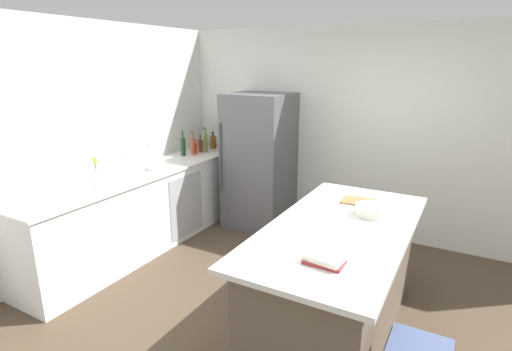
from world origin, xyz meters
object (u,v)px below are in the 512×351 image
(hot_sauce_bottle, at_px, (196,148))
(vinegar_bottle, at_px, (192,146))
(gin_bottle, at_px, (204,141))
(kitchen_island, at_px, (337,279))
(cookbook_stack, at_px, (325,259))
(mixing_bowl, at_px, (372,210))
(sink_faucet, at_px, (123,161))
(whiskey_bottle, at_px, (213,142))
(syrup_bottle, at_px, (201,146))
(olive_oil_bottle, at_px, (206,142))
(paper_towel_roll, at_px, (149,159))
(refrigerator, at_px, (259,161))
(flower_vase, at_px, (97,177))
(wine_bottle, at_px, (183,146))
(cutting_board, at_px, (359,201))

(hot_sauce_bottle, xyz_separation_m, vinegar_bottle, (0.02, -0.10, 0.05))
(gin_bottle, bearing_deg, kitchen_island, -34.32)
(cookbook_stack, bearing_deg, kitchen_island, 98.64)
(gin_bottle, height_order, mixing_bowl, gin_bottle)
(sink_faucet, bearing_deg, vinegar_bottle, 87.47)
(gin_bottle, relative_size, mixing_bowl, 1.18)
(whiskey_bottle, height_order, vinegar_bottle, vinegar_bottle)
(kitchen_island, height_order, syrup_bottle, syrup_bottle)
(whiskey_bottle, relative_size, olive_oil_bottle, 0.77)
(kitchen_island, bearing_deg, paper_towel_roll, 167.84)
(refrigerator, xyz_separation_m, olive_oil_bottle, (-0.85, -0.02, 0.18))
(refrigerator, distance_m, whiskey_bottle, 0.90)
(whiskey_bottle, bearing_deg, vinegar_bottle, -90.19)
(syrup_bottle, bearing_deg, flower_vase, -88.81)
(cookbook_stack, distance_m, mixing_bowl, 0.97)
(refrigerator, bearing_deg, gin_bottle, 175.21)
(gin_bottle, bearing_deg, refrigerator, -4.79)
(wine_bottle, bearing_deg, flower_vase, -85.90)
(refrigerator, height_order, sink_faucet, refrigerator)
(whiskey_bottle, relative_size, vinegar_bottle, 0.76)
(paper_towel_roll, bearing_deg, hot_sauce_bottle, 93.42)
(paper_towel_roll, distance_m, gin_bottle, 1.25)
(flower_vase, bearing_deg, vinegar_bottle, 90.82)
(sink_faucet, distance_m, paper_towel_roll, 0.33)
(kitchen_island, height_order, vinegar_bottle, vinegar_bottle)
(kitchen_island, height_order, cutting_board, cutting_board)
(syrup_bottle, bearing_deg, paper_towel_roll, -87.40)
(olive_oil_bottle, xyz_separation_m, cookbook_stack, (2.59, -2.30, -0.10))
(paper_towel_roll, distance_m, hot_sauce_bottle, 0.95)
(vinegar_bottle, xyz_separation_m, cutting_board, (2.49, -0.78, -0.12))
(refrigerator, xyz_separation_m, flower_vase, (-0.85, -1.90, 0.15))
(gin_bottle, xyz_separation_m, syrup_bottle, (0.07, -0.18, -0.03))
(vinegar_bottle, distance_m, mixing_bowl, 2.87)
(kitchen_island, xyz_separation_m, cutting_board, (-0.02, 0.61, 0.47))
(syrup_bottle, height_order, hot_sauce_bottle, syrup_bottle)
(refrigerator, relative_size, wine_bottle, 5.16)
(sink_faucet, bearing_deg, wine_bottle, 91.77)
(kitchen_island, distance_m, olive_oil_bottle, 3.06)
(whiskey_bottle, xyz_separation_m, syrup_bottle, (-0.02, -0.28, -0.01))
(kitchen_island, relative_size, olive_oil_bottle, 6.50)
(refrigerator, height_order, vinegar_bottle, refrigerator)
(cutting_board, bearing_deg, refrigerator, 146.21)
(kitchen_island, relative_size, mixing_bowl, 7.79)
(vinegar_bottle, height_order, cookbook_stack, vinegar_bottle)
(gin_bottle, bearing_deg, olive_oil_bottle, -45.27)
(flower_vase, distance_m, paper_towel_roll, 0.75)
(syrup_bottle, height_order, cookbook_stack, syrup_bottle)
(flower_vase, relative_size, cutting_board, 1.00)
(kitchen_island, xyz_separation_m, sink_faucet, (-2.57, 0.22, 0.62))
(mixing_bowl, bearing_deg, cutting_board, 123.76)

